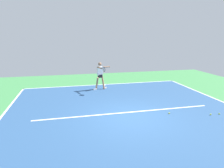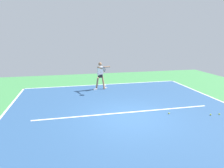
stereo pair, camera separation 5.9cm
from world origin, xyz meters
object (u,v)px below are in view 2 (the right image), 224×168
(tennis_player, at_px, (101,74))
(tennis_ball_by_sideline, at_px, (219,114))
(tennis_ball_by_baseline, at_px, (169,113))
(tennis_ball_far_corner, at_px, (211,115))

(tennis_player, xyz_separation_m, tennis_ball_by_sideline, (-4.39, 5.43, -0.98))
(tennis_ball_by_baseline, bearing_deg, tennis_ball_by_sideline, 165.08)
(tennis_ball_by_sideline, xyz_separation_m, tennis_ball_by_baseline, (2.12, -0.57, 0.00))
(tennis_ball_by_baseline, relative_size, tennis_ball_far_corner, 1.00)
(tennis_player, relative_size, tennis_ball_by_sideline, 26.94)
(tennis_ball_by_baseline, height_order, tennis_ball_far_corner, same)
(tennis_player, relative_size, tennis_ball_far_corner, 26.94)
(tennis_player, relative_size, tennis_ball_by_baseline, 26.94)
(tennis_ball_by_sideline, distance_m, tennis_ball_far_corner, 0.42)
(tennis_ball_by_sideline, xyz_separation_m, tennis_ball_far_corner, (0.42, -0.03, 0.00))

